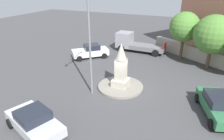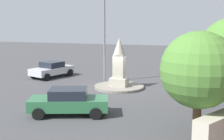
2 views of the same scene
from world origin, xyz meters
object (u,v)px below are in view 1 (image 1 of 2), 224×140
(streetlamp, at_px, (89,34))
(car_green_waiting, at_px, (218,105))
(truck_grey_parked_left, at_px, (134,43))
(tree_far_corner, at_px, (185,27))
(car_white_approaching, at_px, (91,51))
(monument, at_px, (121,68))
(car_silver_parked_right, at_px, (34,121))
(tree_mid_cluster, at_px, (214,35))

(streetlamp, distance_m, car_green_waiting, 10.00)
(truck_grey_parked_left, height_order, tree_far_corner, tree_far_corner)
(car_white_approaching, bearing_deg, monument, -132.30)
(tree_far_corner, bearing_deg, car_white_approaching, 112.55)
(car_white_approaching, height_order, truck_grey_parked_left, truck_grey_parked_left)
(monument, height_order, streetlamp, streetlamp)
(monument, bearing_deg, truck_grey_parked_left, 12.16)
(streetlamp, xyz_separation_m, car_silver_parked_right, (-5.37, 0.86, -4.12))
(car_green_waiting, distance_m, truck_grey_parked_left, 14.32)
(truck_grey_parked_left, bearing_deg, car_silver_parked_right, 178.29)
(car_silver_parked_right, xyz_separation_m, truck_grey_parked_left, (17.04, -0.51, 0.32))
(monument, relative_size, car_green_waiting, 0.80)
(car_silver_parked_right, relative_size, truck_grey_parked_left, 0.72)
(monument, bearing_deg, car_green_waiting, -96.83)
(monument, distance_m, truck_grey_parked_left, 10.15)
(car_white_approaching, bearing_deg, car_green_waiting, -115.43)
(car_green_waiting, xyz_separation_m, car_silver_parked_right, (-6.27, 9.94, -0.04))
(streetlamp, relative_size, truck_grey_parked_left, 1.31)
(car_silver_parked_right, relative_size, tree_far_corner, 0.83)
(monument, height_order, car_silver_parked_right, monument)
(truck_grey_parked_left, bearing_deg, monument, -167.84)
(car_green_waiting, bearing_deg, tree_far_corner, 18.93)
(car_green_waiting, height_order, truck_grey_parked_left, truck_grey_parked_left)
(tree_mid_cluster, bearing_deg, monument, 139.22)
(car_silver_parked_right, xyz_separation_m, tree_mid_cluster, (14.86, -9.30, 2.78))
(car_white_approaching, distance_m, tree_mid_cluster, 13.13)
(monument, distance_m, tree_far_corner, 10.36)
(streetlamp, bearing_deg, tree_mid_cluster, -41.65)
(monument, height_order, car_green_waiting, monument)
(car_white_approaching, bearing_deg, tree_mid_cluster, -79.78)
(monument, distance_m, streetlamp, 3.93)
(car_silver_parked_right, bearing_deg, truck_grey_parked_left, -1.71)
(monument, bearing_deg, car_silver_parked_right, 159.71)
(car_silver_parked_right, distance_m, tree_mid_cluster, 17.75)
(car_silver_parked_right, bearing_deg, tree_far_corner, -21.03)
(tree_mid_cluster, xyz_separation_m, tree_far_corner, (1.76, 2.91, 0.16))
(streetlamp, bearing_deg, car_green_waiting, -84.37)
(car_green_waiting, height_order, tree_far_corner, tree_far_corner)
(car_white_approaching, height_order, tree_far_corner, tree_far_corner)
(car_white_approaching, height_order, tree_mid_cluster, tree_mid_cluster)
(car_silver_parked_right, bearing_deg, streetlamp, -9.06)
(car_white_approaching, bearing_deg, tree_far_corner, -67.45)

